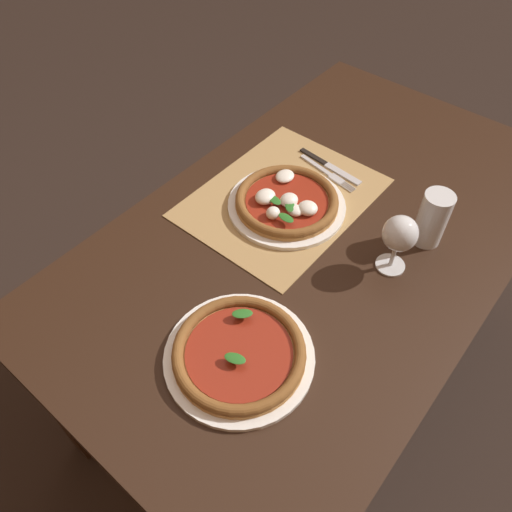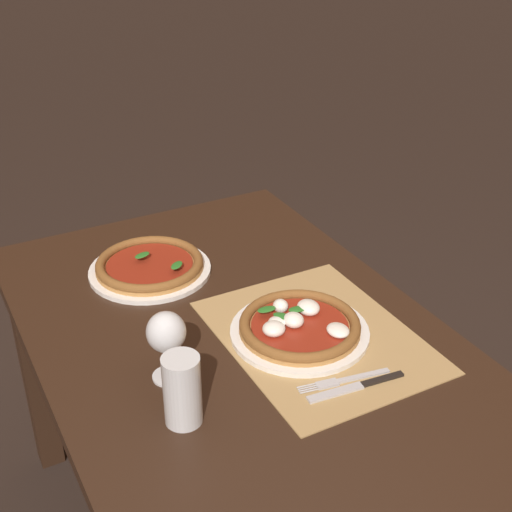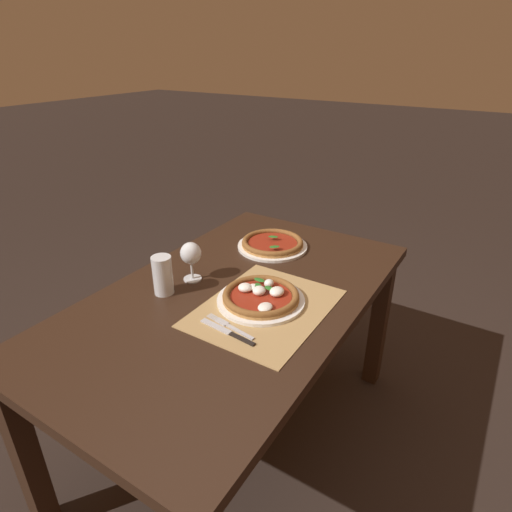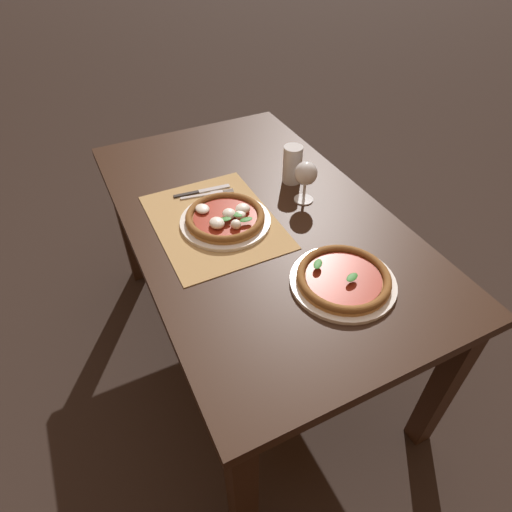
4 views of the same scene
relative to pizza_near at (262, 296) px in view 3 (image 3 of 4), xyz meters
name	(u,v)px [view 3 (image 3 of 4)]	position (x,y,z in m)	size (l,w,h in m)	color
ground_plane	(238,437)	(-0.01, 0.11, -0.76)	(24.00, 24.00, 0.00)	black
dining_table	(235,316)	(-0.01, 0.11, -0.12)	(1.47, 0.86, 0.74)	black
paper_placemat	(265,308)	(-0.03, -0.03, -0.02)	(0.51, 0.39, 0.00)	#A88451
pizza_near	(262,296)	(0.00, 0.00, 0.00)	(0.31, 0.31, 0.05)	white
pizza_far	(272,244)	(0.41, 0.19, 0.00)	(0.31, 0.31, 0.04)	white
wine_glass	(190,255)	(-0.01, 0.31, 0.08)	(0.08, 0.08, 0.16)	silver
pint_glass	(163,276)	(-0.14, 0.33, 0.05)	(0.07, 0.07, 0.15)	silver
fork	(230,326)	(-0.19, 0.01, -0.02)	(0.05, 0.20, 0.00)	#B7B7BC
knife	(227,332)	(-0.22, -0.01, -0.02)	(0.04, 0.22, 0.01)	black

